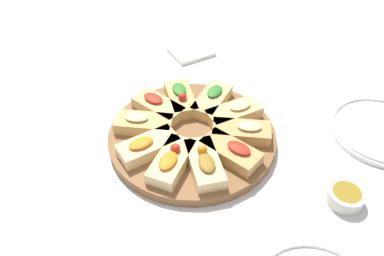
# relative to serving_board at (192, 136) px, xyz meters

# --- Properties ---
(ground_plane) EXTENTS (3.00, 3.00, 0.00)m
(ground_plane) POSITION_rel_serving_board_xyz_m (0.00, 0.00, -0.01)
(ground_plane) COLOR silver
(serving_board) EXTENTS (0.35, 0.35, 0.02)m
(serving_board) POSITION_rel_serving_board_xyz_m (0.00, 0.00, 0.00)
(serving_board) COLOR brown
(serving_board) RESTS_ON ground_plane
(focaccia_slice_0) EXTENTS (0.11, 0.13, 0.04)m
(focaccia_slice_0) POSITION_rel_serving_board_xyz_m (-0.06, -0.09, 0.03)
(focaccia_slice_0) COLOR tan
(focaccia_slice_0) RESTS_ON serving_board
(focaccia_slice_1) EXTENTS (0.06, 0.12, 0.03)m
(focaccia_slice_1) POSITION_rel_serving_board_xyz_m (0.00, -0.10, 0.02)
(focaccia_slice_1) COLOR #DBB775
(focaccia_slice_1) RESTS_ON serving_board
(focaccia_slice_2) EXTENTS (0.11, 0.13, 0.03)m
(focaccia_slice_2) POSITION_rel_serving_board_xyz_m (0.06, -0.08, 0.02)
(focaccia_slice_2) COLOR tan
(focaccia_slice_2) RESTS_ON serving_board
(focaccia_slice_3) EXTENTS (0.13, 0.08, 0.03)m
(focaccia_slice_3) POSITION_rel_serving_board_xyz_m (0.10, -0.03, 0.02)
(focaccia_slice_3) COLOR #E5C689
(focaccia_slice_3) RESTS_ON serving_board
(focaccia_slice_4) EXTENTS (0.13, 0.09, 0.04)m
(focaccia_slice_4) POSITION_rel_serving_board_xyz_m (0.10, 0.04, 0.03)
(focaccia_slice_4) COLOR #E5C689
(focaccia_slice_4) RESTS_ON serving_board
(focaccia_slice_5) EXTENTS (0.11, 0.13, 0.04)m
(focaccia_slice_5) POSITION_rel_serving_board_xyz_m (0.06, 0.08, 0.03)
(focaccia_slice_5) COLOR #E5C689
(focaccia_slice_5) RESTS_ON serving_board
(focaccia_slice_6) EXTENTS (0.06, 0.12, 0.03)m
(focaccia_slice_6) POSITION_rel_serving_board_xyz_m (-0.00, 0.10, 0.02)
(focaccia_slice_6) COLOR tan
(focaccia_slice_6) RESTS_ON serving_board
(focaccia_slice_7) EXTENTS (0.11, 0.13, 0.03)m
(focaccia_slice_7) POSITION_rel_serving_board_xyz_m (-0.06, 0.08, 0.02)
(focaccia_slice_7) COLOR tan
(focaccia_slice_7) RESTS_ON serving_board
(focaccia_slice_8) EXTENTS (0.13, 0.09, 0.03)m
(focaccia_slice_8) POSITION_rel_serving_board_xyz_m (-0.10, 0.04, 0.02)
(focaccia_slice_8) COLOR #DBB775
(focaccia_slice_8) RESTS_ON serving_board
(focaccia_slice_9) EXTENTS (0.13, 0.09, 0.03)m
(focaccia_slice_9) POSITION_rel_serving_board_xyz_m (-0.10, -0.03, 0.02)
(focaccia_slice_9) COLOR #DBB775
(focaccia_slice_9) RESTS_ON serving_board
(plate_left) EXTENTS (0.22, 0.22, 0.02)m
(plate_left) POSITION_rel_serving_board_xyz_m (-0.30, 0.29, -0.00)
(plate_left) COLOR white
(plate_left) RESTS_ON ground_plane
(napkin_stack) EXTENTS (0.13, 0.12, 0.01)m
(napkin_stack) POSITION_rel_serving_board_xyz_m (-0.26, -0.24, -0.01)
(napkin_stack) COLOR white
(napkin_stack) RESTS_ON ground_plane
(dipping_bowl) EXTENTS (0.07, 0.07, 0.03)m
(dipping_bowl) POSITION_rel_serving_board_xyz_m (-0.07, 0.31, 0.00)
(dipping_bowl) COLOR silver
(dipping_bowl) RESTS_ON ground_plane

